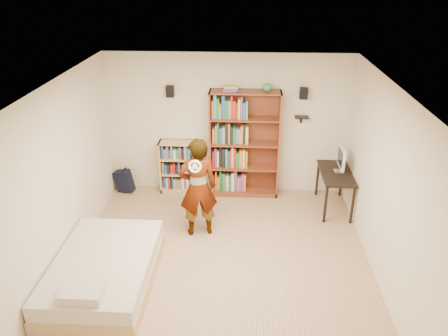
{
  "coord_description": "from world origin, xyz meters",
  "views": [
    {
      "loc": [
        0.33,
        -5.26,
        4.11
      ],
      "look_at": [
        0.02,
        0.6,
        1.34
      ],
      "focal_mm": 35.0,
      "sensor_mm": 36.0,
      "label": 1
    }
  ],
  "objects_px": {
    "daybed": "(104,268)",
    "person": "(198,188)",
    "low_bookshelf": "(182,167)",
    "computer_desk": "(334,190)",
    "tall_bookshelf": "(244,145)"
  },
  "relations": [
    {
      "from": "daybed",
      "to": "low_bookshelf",
      "type": "bearing_deg",
      "value": 76.64
    },
    {
      "from": "computer_desk",
      "to": "daybed",
      "type": "relative_size",
      "value": 0.53
    },
    {
      "from": "tall_bookshelf",
      "to": "computer_desk",
      "type": "relative_size",
      "value": 1.91
    },
    {
      "from": "computer_desk",
      "to": "daybed",
      "type": "xyz_separation_m",
      "value": [
        -3.53,
        -2.34,
        -0.07
      ]
    },
    {
      "from": "tall_bookshelf",
      "to": "daybed",
      "type": "xyz_separation_m",
      "value": [
        -1.88,
        -2.83,
        -0.73
      ]
    },
    {
      "from": "tall_bookshelf",
      "to": "person",
      "type": "distance_m",
      "value": 1.6
    },
    {
      "from": "tall_bookshelf",
      "to": "low_bookshelf",
      "type": "xyz_separation_m",
      "value": [
        -1.21,
        0.03,
        -0.5
      ]
    },
    {
      "from": "daybed",
      "to": "person",
      "type": "distance_m",
      "value": 1.91
    },
    {
      "from": "low_bookshelf",
      "to": "computer_desk",
      "type": "xyz_separation_m",
      "value": [
        2.85,
        -0.52,
        -0.15
      ]
    },
    {
      "from": "tall_bookshelf",
      "to": "low_bookshelf",
      "type": "height_order",
      "value": "tall_bookshelf"
    },
    {
      "from": "computer_desk",
      "to": "person",
      "type": "bearing_deg",
      "value": -158.57
    },
    {
      "from": "low_bookshelf",
      "to": "person",
      "type": "distance_m",
      "value": 1.57
    },
    {
      "from": "daybed",
      "to": "person",
      "type": "relative_size",
      "value": 1.2
    },
    {
      "from": "low_bookshelf",
      "to": "daybed",
      "type": "distance_m",
      "value": 2.95
    },
    {
      "from": "low_bookshelf",
      "to": "daybed",
      "type": "bearing_deg",
      "value": -103.36
    }
  ]
}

